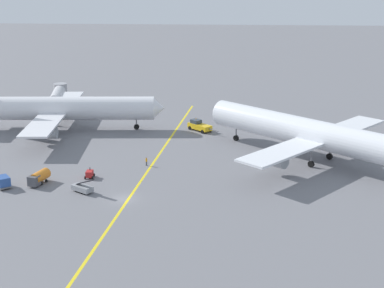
{
  "coord_description": "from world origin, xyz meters",
  "views": [
    {
      "loc": [
        17.58,
        -93.4,
        39.1
      ],
      "look_at": [
        10.62,
        19.94,
        4.0
      ],
      "focal_mm": 55.0,
      "sensor_mm": 36.0,
      "label": 1
    }
  ],
  "objects_px": {
    "gse_fuel_bowser_stubby": "(39,177)",
    "jet_bridge": "(58,94)",
    "gse_container_dolly_flat": "(3,182)",
    "gse_belt_loader_portside": "(83,188)",
    "pushback_tug": "(199,126)",
    "gse_gpu_cart_small": "(90,174)",
    "airliner_at_gate_left": "(62,109)",
    "airliner_being_pushed": "(310,133)",
    "ground_crew_marshaller_foreground": "(146,161)"
  },
  "relations": [
    {
      "from": "pushback_tug",
      "to": "gse_gpu_cart_small",
      "type": "height_order",
      "value": "pushback_tug"
    },
    {
      "from": "gse_container_dolly_flat",
      "to": "gse_belt_loader_portside",
      "type": "xyz_separation_m",
      "value": [
        14.85,
        -1.2,
        -0.35
      ]
    },
    {
      "from": "gse_fuel_bowser_stubby",
      "to": "jet_bridge",
      "type": "bearing_deg",
      "value": 102.23
    },
    {
      "from": "airliner_being_pushed",
      "to": "ground_crew_marshaller_foreground",
      "type": "height_order",
      "value": "airliner_being_pushed"
    },
    {
      "from": "gse_gpu_cart_small",
      "to": "gse_belt_loader_portside",
      "type": "xyz_separation_m",
      "value": [
        0.41,
        -7.26,
        0.03
      ]
    },
    {
      "from": "pushback_tug",
      "to": "gse_container_dolly_flat",
      "type": "relative_size",
      "value": 2.0
    },
    {
      "from": "jet_bridge",
      "to": "pushback_tug",
      "type": "bearing_deg",
      "value": -27.32
    },
    {
      "from": "gse_container_dolly_flat",
      "to": "gse_fuel_bowser_stubby",
      "type": "bearing_deg",
      "value": 20.6
    },
    {
      "from": "airliner_at_gate_left",
      "to": "gse_container_dolly_flat",
      "type": "xyz_separation_m",
      "value": [
        -0.29,
        -39.1,
        -4.07
      ]
    },
    {
      "from": "airliner_being_pushed",
      "to": "ground_crew_marshaller_foreground",
      "type": "relative_size",
      "value": 25.76
    },
    {
      "from": "airliner_at_gate_left",
      "to": "gse_container_dolly_flat",
      "type": "relative_size",
      "value": 12.75
    },
    {
      "from": "airliner_at_gate_left",
      "to": "airliner_being_pushed",
      "type": "bearing_deg",
      "value": -19.14
    },
    {
      "from": "airliner_at_gate_left",
      "to": "gse_fuel_bowser_stubby",
      "type": "relative_size",
      "value": 9.44
    },
    {
      "from": "gse_fuel_bowser_stubby",
      "to": "gse_belt_loader_portside",
      "type": "relative_size",
      "value": 1.09
    },
    {
      "from": "pushback_tug",
      "to": "gse_gpu_cart_small",
      "type": "distance_m",
      "value": 39.17
    },
    {
      "from": "gse_gpu_cart_small",
      "to": "gse_belt_loader_portside",
      "type": "distance_m",
      "value": 7.27
    },
    {
      "from": "airliner_at_gate_left",
      "to": "airliner_being_pushed",
      "type": "xyz_separation_m",
      "value": [
        56.91,
        -19.75,
        0.51
      ]
    },
    {
      "from": "pushback_tug",
      "to": "ground_crew_marshaller_foreground",
      "type": "bearing_deg",
      "value": -109.37
    },
    {
      "from": "pushback_tug",
      "to": "gse_container_dolly_flat",
      "type": "xyz_separation_m",
      "value": [
        -33.58,
        -40.24,
        -0.02
      ]
    },
    {
      "from": "airliner_being_pushed",
      "to": "jet_bridge",
      "type": "height_order",
      "value": "airliner_being_pushed"
    },
    {
      "from": "gse_gpu_cart_small",
      "to": "airliner_being_pushed",
      "type": "bearing_deg",
      "value": 17.26
    },
    {
      "from": "airliner_being_pushed",
      "to": "gse_gpu_cart_small",
      "type": "xyz_separation_m",
      "value": [
        -42.76,
        -13.29,
        -4.96
      ]
    },
    {
      "from": "gse_container_dolly_flat",
      "to": "airliner_being_pushed",
      "type": "bearing_deg",
      "value": 18.69
    },
    {
      "from": "gse_container_dolly_flat",
      "to": "gse_gpu_cart_small",
      "type": "relative_size",
      "value": 1.84
    },
    {
      "from": "ground_crew_marshaller_foreground",
      "to": "gse_belt_loader_portside",
      "type": "bearing_deg",
      "value": -122.23
    },
    {
      "from": "gse_belt_loader_portside",
      "to": "jet_bridge",
      "type": "xyz_separation_m",
      "value": [
        -21.75,
        62.35,
        3.24
      ]
    },
    {
      "from": "ground_crew_marshaller_foreground",
      "to": "jet_bridge",
      "type": "relative_size",
      "value": 0.1
    },
    {
      "from": "gse_gpu_cart_small",
      "to": "jet_bridge",
      "type": "xyz_separation_m",
      "value": [
        -21.35,
        55.08,
        3.27
      ]
    },
    {
      "from": "gse_fuel_bowser_stubby",
      "to": "jet_bridge",
      "type": "height_order",
      "value": "jet_bridge"
    },
    {
      "from": "pushback_tug",
      "to": "ground_crew_marshaller_foreground",
      "type": "relative_size",
      "value": 4.52
    },
    {
      "from": "gse_belt_loader_portside",
      "to": "airliner_being_pushed",
      "type": "bearing_deg",
      "value": 25.88
    },
    {
      "from": "gse_container_dolly_flat",
      "to": "gse_gpu_cart_small",
      "type": "distance_m",
      "value": 15.67
    },
    {
      "from": "gse_gpu_cart_small",
      "to": "gse_belt_loader_portside",
      "type": "height_order",
      "value": "gse_belt_loader_portside"
    },
    {
      "from": "airliner_at_gate_left",
      "to": "jet_bridge",
      "type": "bearing_deg",
      "value": 108.06
    },
    {
      "from": "gse_belt_loader_portside",
      "to": "airliner_at_gate_left",
      "type": "bearing_deg",
      "value": 109.87
    },
    {
      "from": "gse_fuel_bowser_stubby",
      "to": "ground_crew_marshaller_foreground",
      "type": "height_order",
      "value": "gse_fuel_bowser_stubby"
    },
    {
      "from": "gse_container_dolly_flat",
      "to": "jet_bridge",
      "type": "height_order",
      "value": "jet_bridge"
    },
    {
      "from": "gse_container_dolly_flat",
      "to": "ground_crew_marshaller_foreground",
      "type": "xyz_separation_m",
      "value": [
        24.26,
        13.73,
        -0.28
      ]
    },
    {
      "from": "airliner_being_pushed",
      "to": "pushback_tug",
      "type": "distance_m",
      "value": 31.86
    },
    {
      "from": "pushback_tug",
      "to": "gse_fuel_bowser_stubby",
      "type": "height_order",
      "value": "pushback_tug"
    },
    {
      "from": "pushback_tug",
      "to": "jet_bridge",
      "type": "height_order",
      "value": "jet_bridge"
    },
    {
      "from": "gse_fuel_bowser_stubby",
      "to": "gse_container_dolly_flat",
      "type": "bearing_deg",
      "value": -159.4
    },
    {
      "from": "gse_container_dolly_flat",
      "to": "jet_bridge",
      "type": "bearing_deg",
      "value": 96.44
    },
    {
      "from": "jet_bridge",
      "to": "airliner_at_gate_left",
      "type": "bearing_deg",
      "value": -71.94
    },
    {
      "from": "gse_container_dolly_flat",
      "to": "jet_bridge",
      "type": "xyz_separation_m",
      "value": [
        -6.91,
        61.15,
        2.89
      ]
    },
    {
      "from": "gse_container_dolly_flat",
      "to": "gse_gpu_cart_small",
      "type": "height_order",
      "value": "gse_container_dolly_flat"
    },
    {
      "from": "airliner_being_pushed",
      "to": "gse_belt_loader_portside",
      "type": "xyz_separation_m",
      "value": [
        -42.35,
        -20.55,
        -4.92
      ]
    },
    {
      "from": "airliner_being_pushed",
      "to": "airliner_at_gate_left",
      "type": "bearing_deg",
      "value": 160.86
    },
    {
      "from": "pushback_tug",
      "to": "gse_belt_loader_portside",
      "type": "height_order",
      "value": "gse_belt_loader_portside"
    },
    {
      "from": "gse_fuel_bowser_stubby",
      "to": "gse_gpu_cart_small",
      "type": "distance_m",
      "value": 9.42
    }
  ]
}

